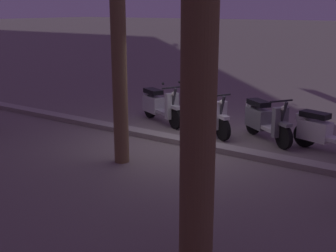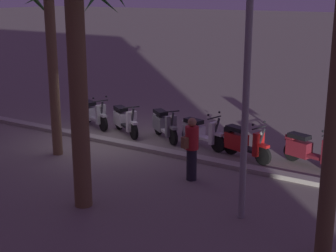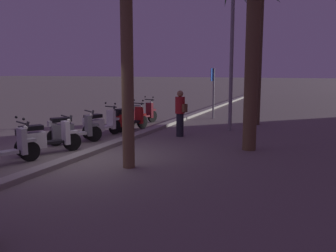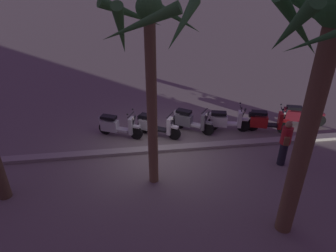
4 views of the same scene
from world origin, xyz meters
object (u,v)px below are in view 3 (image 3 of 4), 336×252
Objects in this scene: crossing_sign at (213,87)px; palm_tree_near_sign at (254,2)px; scooter_white_mid_centre at (100,124)px; scooter_grey_mid_front at (70,130)px; pedestrian_window_shopping at (180,112)px; street_lamp at (232,32)px; scooter_red_second_in_line at (129,119)px; scooter_white_lead_nearest at (43,138)px; scooter_maroon_gap_after_mid at (140,114)px.

palm_tree_near_sign is (6.35, 2.84, 2.70)m from crossing_sign.
scooter_white_mid_centre is 1.13× the size of scooter_grey_mid_front.
palm_tree_near_sign is 4.43m from pedestrian_window_shopping.
street_lamp reaches higher than pedestrian_window_shopping.
scooter_white_mid_centre is at bearing -51.22° from street_lamp.
pedestrian_window_shopping is (0.40, 2.26, 0.39)m from scooter_red_second_in_line.
crossing_sign is (-7.68, 2.51, 1.04)m from scooter_grey_mid_front.
scooter_white_lead_nearest is 9.48m from crossing_sign.
palm_tree_near_sign reaches higher than crossing_sign.
crossing_sign reaches higher than scooter_maroon_gap_after_mid.
street_lamp is (3.13, 1.54, 2.22)m from crossing_sign.
scooter_red_second_in_line is 0.29× the size of palm_tree_near_sign.
palm_tree_near_sign is (3.39, 5.26, 3.75)m from scooter_maroon_gap_after_mid.
street_lamp is at bearing 128.78° from scooter_white_mid_centre.
crossing_sign is 4.14m from street_lamp.
palm_tree_near_sign is (-2.78, 5.16, 3.75)m from scooter_white_lead_nearest.
scooter_red_second_in_line is 5.09m from street_lamp.
street_lamp is at bearing 138.33° from scooter_grey_mid_front.
scooter_grey_mid_front is 0.63× the size of crossing_sign.
scooter_white_mid_centre is 2.85m from pedestrian_window_shopping.
pedestrian_window_shopping is (2.14, 2.63, 0.41)m from scooter_maroon_gap_after_mid.
pedestrian_window_shopping reaches higher than scooter_white_mid_centre.
scooter_red_second_in_line is at bearing -66.25° from street_lamp.
scooter_red_second_in_line is 1.02× the size of scooter_white_lead_nearest.
scooter_maroon_gap_after_mid reaches higher than scooter_grey_mid_front.
scooter_maroon_gap_after_mid is at bearing -178.87° from scooter_white_mid_centre.
street_lamp is (0.16, 3.96, 3.27)m from scooter_maroon_gap_after_mid.
scooter_white_mid_centre is 0.30× the size of palm_tree_near_sign.
scooter_grey_mid_front and scooter_white_lead_nearest have the same top height.
scooter_white_mid_centre is 1.04× the size of scooter_white_lead_nearest.
scooter_maroon_gap_after_mid is 0.30× the size of palm_tree_near_sign.
pedestrian_window_shopping is 3.72m from street_lamp.
scooter_grey_mid_front is 1.46m from scooter_white_lead_nearest.
street_lamp reaches higher than scooter_red_second_in_line.
scooter_white_lead_nearest is 0.68× the size of crossing_sign.
scooter_maroon_gap_after_mid is 4.72m from scooter_grey_mid_front.
pedestrian_window_shopping is (-4.03, 2.54, 0.41)m from scooter_white_lead_nearest.
scooter_red_second_in_line is 0.28× the size of street_lamp.
scooter_white_lead_nearest is at bearing -32.80° from street_lamp.
scooter_red_second_in_line is at bearing 168.60° from scooter_white_mid_centre.
palm_tree_near_sign reaches higher than scooter_red_second_in_line.
street_lamp reaches higher than scooter_maroon_gap_after_mid.
pedestrian_window_shopping is at bearing 2.43° from crossing_sign.
palm_tree_near_sign reaches higher than pedestrian_window_shopping.
scooter_red_second_in_line is 1.04× the size of pedestrian_window_shopping.
pedestrian_window_shopping is at bearing 114.25° from scooter_white_mid_centre.
pedestrian_window_shopping is at bearing -33.90° from street_lamp.
crossing_sign is at bearing 156.57° from scooter_red_second_in_line.
scooter_red_second_in_line is 2.32m from pedestrian_window_shopping.
scooter_red_second_in_line is 5.23m from crossing_sign.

